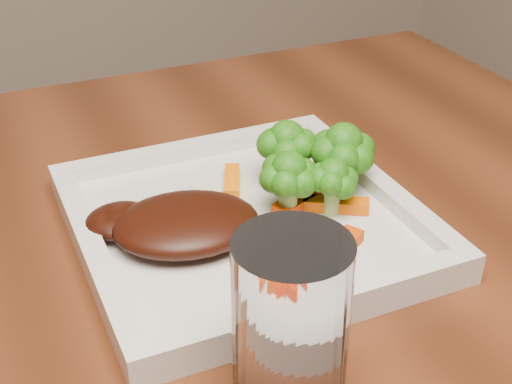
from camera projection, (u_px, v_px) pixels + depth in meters
name	position (u px, v px, depth m)	size (l,w,h in m)	color
plate	(245.00, 227.00, 0.59)	(0.27, 0.27, 0.01)	silver
steak	(186.00, 224.00, 0.56)	(0.12, 0.09, 0.03)	#341007
broccoli_0	(287.00, 151.00, 0.62)	(0.06, 0.06, 0.07)	#2D6E12
broccoli_1	(342.00, 161.00, 0.61)	(0.06, 0.06, 0.06)	#266911
broccoli_2	(333.00, 183.00, 0.58)	(0.05, 0.05, 0.06)	#1E6210
broccoli_3	(289.00, 182.00, 0.58)	(0.05, 0.05, 0.06)	#1D7213
carrot_0	(336.00, 250.00, 0.54)	(0.06, 0.02, 0.01)	#D74103
carrot_2	(282.00, 250.00, 0.54)	(0.06, 0.02, 0.01)	red
carrot_3	(322.00, 168.00, 0.65)	(0.06, 0.02, 0.01)	#F32503
carrot_4	(232.00, 181.00, 0.63)	(0.05, 0.01, 0.01)	orange
carrot_5	(336.00, 204.00, 0.60)	(0.06, 0.01, 0.01)	#E25C03
carrot_6	(304.00, 199.00, 0.61)	(0.06, 0.02, 0.01)	#E13B03
drinking_glass	(290.00, 331.00, 0.40)	(0.07, 0.07, 0.12)	silver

